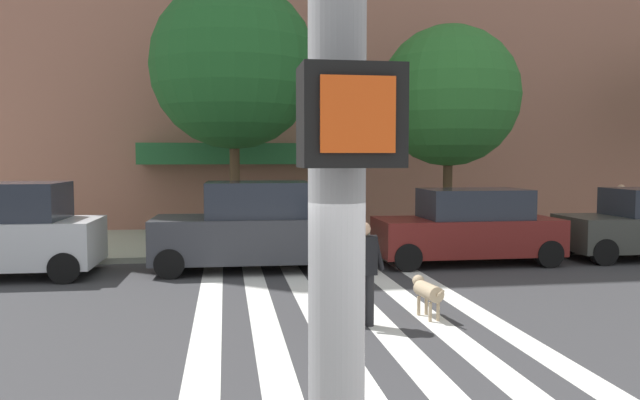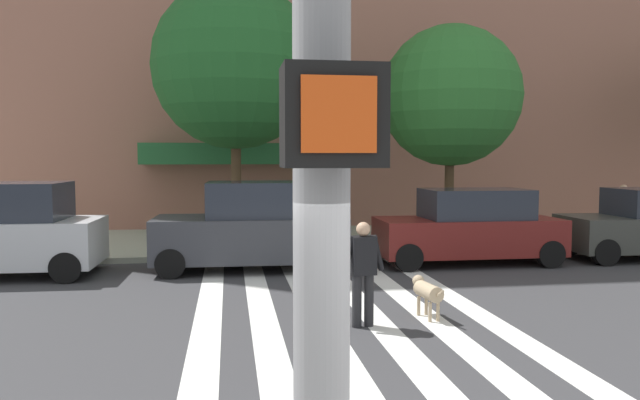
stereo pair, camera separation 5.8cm
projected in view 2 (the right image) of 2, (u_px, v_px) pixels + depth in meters
name	position (u px, v px, depth m)	size (l,w,h in m)	color
ground_plane	(320.00, 330.00, 9.19)	(160.00, 160.00, 0.00)	#353538
sidewalk_far	(274.00, 241.00, 18.48)	(80.00, 6.00, 0.15)	#A8AE99
crosswalk_stripes	(354.00, 329.00, 9.27)	(4.95, 12.24, 0.01)	silver
parked_car_behind_first	(253.00, 228.00, 14.10)	(4.50, 2.09, 2.06)	#34363B
parked_car_third_in_line	(470.00, 228.00, 14.90)	(4.47, 1.89, 1.85)	maroon
street_tree_nearest	(235.00, 66.00, 17.08)	(4.71, 4.71, 7.42)	#4C3823
street_tree_middle	(451.00, 96.00, 17.80)	(4.15, 4.15, 6.36)	#4C3823
pedestrian_dog_walker	(363.00, 268.00, 9.34)	(0.71, 0.29, 1.64)	black
dog_on_leash	(427.00, 291.00, 9.89)	(0.34, 1.00, 0.65)	tan
pedestrian_bystander	(623.00, 208.00, 18.67)	(0.71, 0.30, 1.64)	black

